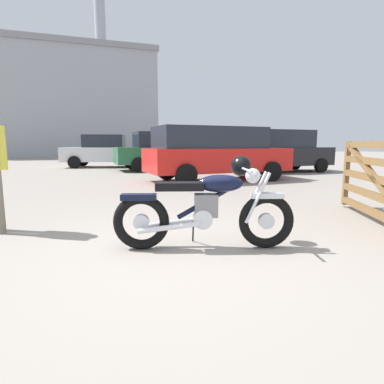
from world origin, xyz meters
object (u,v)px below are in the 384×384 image
(white_estate_far, at_px, (285,151))
(pale_sedan_back, at_px, (105,151))
(dark_sedan_left, at_px, (169,150))
(silver_sedan_mid, at_px, (183,148))
(red_hatchback_near, at_px, (215,152))
(vintage_motorcycle, at_px, (209,206))

(white_estate_far, relative_size, pale_sedan_back, 0.92)
(dark_sedan_left, relative_size, white_estate_far, 1.19)
(white_estate_far, xyz_separation_m, silver_sedan_mid, (-2.98, 6.39, 0.02))
(red_hatchback_near, relative_size, dark_sedan_left, 1.01)
(red_hatchback_near, height_order, silver_sedan_mid, same)
(red_hatchback_near, distance_m, white_estate_far, 4.60)
(vintage_motorcycle, bearing_deg, silver_sedan_mid, 90.64)
(red_hatchback_near, bearing_deg, white_estate_far, 22.29)
(red_hatchback_near, distance_m, dark_sedan_left, 4.76)
(vintage_motorcycle, height_order, pale_sedan_back, pale_sedan_back)
(white_estate_far, height_order, pale_sedan_back, white_estate_far)
(red_hatchback_near, bearing_deg, silver_sedan_mid, 75.22)
(white_estate_far, distance_m, silver_sedan_mid, 7.05)
(red_hatchback_near, relative_size, silver_sedan_mid, 1.00)
(red_hatchback_near, distance_m, silver_sedan_mid, 8.79)
(white_estate_far, relative_size, silver_sedan_mid, 0.83)
(vintage_motorcycle, distance_m, white_estate_far, 10.77)
(red_hatchback_near, xyz_separation_m, silver_sedan_mid, (0.98, 8.74, 0.00))
(white_estate_far, xyz_separation_m, pale_sedan_back, (-7.51, 5.03, -0.08))
(red_hatchback_near, relative_size, pale_sedan_back, 1.11)
(dark_sedan_left, bearing_deg, white_estate_far, 147.16)
(red_hatchback_near, height_order, pale_sedan_back, red_hatchback_near)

